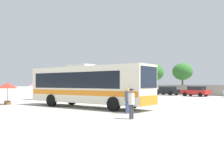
% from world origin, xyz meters
% --- Properties ---
extents(ground_plane, '(300.00, 300.00, 0.00)m').
position_xyz_m(ground_plane, '(0.00, 10.00, 0.00)').
color(ground_plane, '#A3A099').
extents(perimeter_wall, '(80.00, 0.30, 1.74)m').
position_xyz_m(perimeter_wall, '(0.00, 27.25, 0.87)').
color(perimeter_wall, '#9E998C').
rests_on(perimeter_wall, ground_plane).
extents(coach_bus_cream_orange, '(11.68, 3.92, 3.60)m').
position_xyz_m(coach_bus_cream_orange, '(-0.21, -0.58, 1.92)').
color(coach_bus_cream_orange, silver).
rests_on(coach_bus_cream_orange, ground_plane).
extents(attendant_by_bus_door, '(0.35, 0.35, 1.71)m').
position_xyz_m(attendant_by_bus_door, '(5.15, -1.70, 0.97)').
color(attendant_by_bus_door, '#33476B').
rests_on(attendant_by_bus_door, ground_plane).
extents(passenger_waiting_on_apron, '(0.34, 0.34, 1.69)m').
position_xyz_m(passenger_waiting_on_apron, '(7.08, -3.61, 0.96)').
color(passenger_waiting_on_apron, '#38383D').
rests_on(passenger_waiting_on_apron, ground_plane).
extents(vendor_umbrella_near_gate_pink, '(1.81, 1.81, 2.15)m').
position_xyz_m(vendor_umbrella_near_gate_pink, '(-12.63, 1.88, 1.83)').
color(vendor_umbrella_near_gate_pink, gray).
rests_on(vendor_umbrella_near_gate_pink, ground_plane).
extents(vendor_umbrella_secondary_red, '(1.88, 1.88, 2.06)m').
position_xyz_m(vendor_umbrella_secondary_red, '(-7.73, -3.91, 1.74)').
color(vendor_umbrella_secondary_red, gray).
rests_on(vendor_umbrella_secondary_red, ground_plane).
extents(parked_car_leftmost_black, '(4.53, 2.24, 1.49)m').
position_xyz_m(parked_car_leftmost_black, '(-7.78, 23.96, 0.79)').
color(parked_car_leftmost_black, black).
rests_on(parked_car_leftmost_black, ground_plane).
extents(parked_car_second_red, '(4.25, 2.16, 1.55)m').
position_xyz_m(parked_car_second_red, '(-2.21, 23.23, 0.81)').
color(parked_car_second_red, red).
rests_on(parked_car_second_red, ground_plane).
extents(roadside_tree_left, '(4.45, 4.45, 6.29)m').
position_xyz_m(roadside_tree_left, '(-16.41, 32.43, 4.38)').
color(roadside_tree_left, brown).
rests_on(roadside_tree_left, ground_plane).
extents(roadside_tree_midleft, '(3.81, 3.81, 5.86)m').
position_xyz_m(roadside_tree_midleft, '(-8.23, 30.17, 4.23)').
color(roadside_tree_midleft, brown).
rests_on(roadside_tree_midleft, ground_plane).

